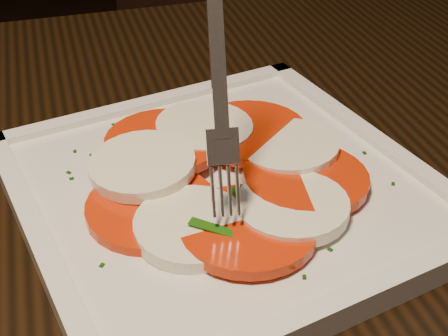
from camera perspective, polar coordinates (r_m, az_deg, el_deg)
name	(u,v)px	position (r m, az deg, el deg)	size (l,w,h in m)	color
table	(214,272)	(0.57, -0.88, -9.46)	(1.21, 0.82, 0.75)	black
chair	(207,24)	(1.37, -1.53, 13.00)	(0.53, 0.53, 0.93)	black
plate	(224,192)	(0.48, 0.00, -2.21)	(0.30, 0.30, 0.01)	white
caprese_salad	(224,174)	(0.47, 0.01, -0.52)	(0.24, 0.23, 0.02)	red
fork	(216,64)	(0.40, -0.72, 9.51)	(0.03, 0.07, 0.18)	white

